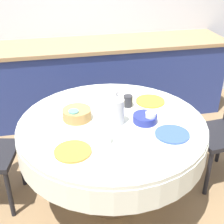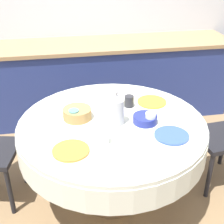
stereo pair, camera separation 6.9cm
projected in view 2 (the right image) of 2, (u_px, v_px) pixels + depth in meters
ground_plane at (112, 199)px, 2.58m from camera, size 12.00×12.00×0.00m
kitchen_counter at (90, 80)px, 3.63m from camera, size 3.24×0.64×0.88m
dining_table at (112, 136)px, 2.28m from camera, size 1.35×1.35×0.74m
plate_near_left at (71, 151)px, 1.91m from camera, size 0.23×0.23×0.01m
cup_near_left at (104, 137)px, 1.97m from camera, size 0.07×0.07×0.09m
plate_near_right at (172, 135)px, 2.06m from camera, size 0.23×0.23×0.01m
cup_near_right at (150, 119)px, 2.17m from camera, size 0.07×0.07×0.09m
plate_far_left at (59, 110)px, 2.37m from camera, size 0.23×0.23×0.01m
cup_far_left at (74, 116)px, 2.21m from camera, size 0.07×0.07×0.09m
plate_far_right at (152, 102)px, 2.48m from camera, size 0.23×0.23×0.01m
cup_far_right at (129, 101)px, 2.41m from camera, size 0.07×0.07×0.09m
coffee_carafe at (116, 109)px, 2.15m from camera, size 0.11×0.11×0.26m
bread_basket at (77, 113)px, 2.25m from camera, size 0.21×0.21×0.08m
fruit_bowl at (145, 119)px, 2.20m from camera, size 0.17×0.17×0.06m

